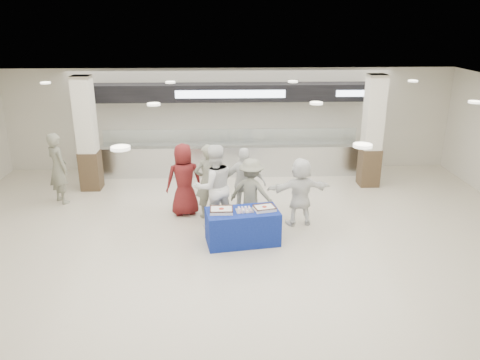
{
  "coord_description": "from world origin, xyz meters",
  "views": [
    {
      "loc": [
        -0.25,
        -8.58,
        4.7
      ],
      "look_at": [
        0.14,
        1.6,
        1.11
      ],
      "focal_mm": 35.0,
      "sensor_mm": 36.0,
      "label": 1
    }
  ],
  "objects_px": {
    "display_table": "(243,227)",
    "chef_tall": "(214,187)",
    "sheet_cake_left": "(221,210)",
    "soldier_a": "(208,181)",
    "civilian_white": "(300,192)",
    "chef_short": "(245,183)",
    "cupcake_tray": "(245,210)",
    "civilian_maroon": "(184,180)",
    "soldier_bg": "(58,168)",
    "soldier_b": "(251,192)",
    "sheet_cake_right": "(265,208)"
  },
  "relations": [
    {
      "from": "soldier_a",
      "to": "display_table",
      "type": "bearing_deg",
      "value": 95.61
    },
    {
      "from": "sheet_cake_left",
      "to": "chef_tall",
      "type": "relative_size",
      "value": 0.24
    },
    {
      "from": "cupcake_tray",
      "to": "chef_tall",
      "type": "xyz_separation_m",
      "value": [
        -0.66,
        0.89,
        0.21
      ]
    },
    {
      "from": "sheet_cake_left",
      "to": "chef_short",
      "type": "distance_m",
      "value": 1.53
    },
    {
      "from": "chef_tall",
      "to": "soldier_bg",
      "type": "height_order",
      "value": "chef_tall"
    },
    {
      "from": "chef_tall",
      "to": "soldier_b",
      "type": "xyz_separation_m",
      "value": [
        0.86,
        0.07,
        -0.18
      ]
    },
    {
      "from": "cupcake_tray",
      "to": "soldier_a",
      "type": "relative_size",
      "value": 0.22
    },
    {
      "from": "display_table",
      "to": "sheet_cake_left",
      "type": "distance_m",
      "value": 0.62
    },
    {
      "from": "sheet_cake_left",
      "to": "soldier_a",
      "type": "bearing_deg",
      "value": 102.29
    },
    {
      "from": "chef_tall",
      "to": "soldier_b",
      "type": "height_order",
      "value": "chef_tall"
    },
    {
      "from": "civilian_maroon",
      "to": "soldier_b",
      "type": "relative_size",
      "value": 1.11
    },
    {
      "from": "chef_tall",
      "to": "sheet_cake_left",
      "type": "bearing_deg",
      "value": 78.99
    },
    {
      "from": "chef_tall",
      "to": "civilian_maroon",
      "type": "bearing_deg",
      "value": -66.2
    },
    {
      "from": "sheet_cake_right",
      "to": "civilian_white",
      "type": "distance_m",
      "value": 1.27
    },
    {
      "from": "soldier_a",
      "to": "soldier_b",
      "type": "relative_size",
      "value": 1.13
    },
    {
      "from": "chef_tall",
      "to": "civilian_white",
      "type": "relative_size",
      "value": 1.21
    },
    {
      "from": "display_table",
      "to": "chef_tall",
      "type": "distance_m",
      "value": 1.24
    },
    {
      "from": "sheet_cake_right",
      "to": "chef_short",
      "type": "relative_size",
      "value": 0.29
    },
    {
      "from": "soldier_bg",
      "to": "soldier_a",
      "type": "bearing_deg",
      "value": -150.9
    },
    {
      "from": "sheet_cake_right",
      "to": "chef_short",
      "type": "distance_m",
      "value": 1.39
    },
    {
      "from": "display_table",
      "to": "cupcake_tray",
      "type": "relative_size",
      "value": 3.87
    },
    {
      "from": "cupcake_tray",
      "to": "display_table",
      "type": "bearing_deg",
      "value": 163.15
    },
    {
      "from": "sheet_cake_right",
      "to": "civilian_maroon",
      "type": "relative_size",
      "value": 0.28
    },
    {
      "from": "chef_tall",
      "to": "cupcake_tray",
      "type": "bearing_deg",
      "value": 105.58
    },
    {
      "from": "civilian_maroon",
      "to": "chef_short",
      "type": "xyz_separation_m",
      "value": [
        1.47,
        -0.26,
        -0.02
      ]
    },
    {
      "from": "soldier_bg",
      "to": "civilian_white",
      "type": "bearing_deg",
      "value": -150.24
    },
    {
      "from": "chef_tall",
      "to": "display_table",
      "type": "bearing_deg",
      "value": 104.05
    },
    {
      "from": "sheet_cake_right",
      "to": "chef_short",
      "type": "height_order",
      "value": "chef_short"
    },
    {
      "from": "display_table",
      "to": "soldier_bg",
      "type": "relative_size",
      "value": 0.82
    },
    {
      "from": "civilian_maroon",
      "to": "civilian_white",
      "type": "height_order",
      "value": "civilian_maroon"
    },
    {
      "from": "soldier_a",
      "to": "civilian_white",
      "type": "bearing_deg",
      "value": 143.47
    },
    {
      "from": "soldier_b",
      "to": "soldier_bg",
      "type": "distance_m",
      "value": 5.21
    },
    {
      "from": "soldier_a",
      "to": "chef_short",
      "type": "bearing_deg",
      "value": 152.29
    },
    {
      "from": "chef_tall",
      "to": "chef_short",
      "type": "relative_size",
      "value": 1.12
    },
    {
      "from": "display_table",
      "to": "sheet_cake_left",
      "type": "relative_size",
      "value": 3.2
    },
    {
      "from": "civilian_white",
      "to": "sheet_cake_right",
      "type": "bearing_deg",
      "value": 36.21
    },
    {
      "from": "soldier_a",
      "to": "civilian_white",
      "type": "distance_m",
      "value": 2.23
    },
    {
      "from": "soldier_b",
      "to": "civilian_white",
      "type": "xyz_separation_m",
      "value": [
        1.14,
        -0.03,
        0.01
      ]
    },
    {
      "from": "soldier_b",
      "to": "civilian_white",
      "type": "bearing_deg",
      "value": -158.96
    },
    {
      "from": "soldier_a",
      "to": "soldier_b",
      "type": "height_order",
      "value": "soldier_a"
    },
    {
      "from": "chef_tall",
      "to": "soldier_b",
      "type": "distance_m",
      "value": 0.88
    },
    {
      "from": "sheet_cake_left",
      "to": "soldier_a",
      "type": "height_order",
      "value": "soldier_a"
    },
    {
      "from": "chef_short",
      "to": "civilian_white",
      "type": "bearing_deg",
      "value": 170.9
    },
    {
      "from": "cupcake_tray",
      "to": "chef_tall",
      "type": "height_order",
      "value": "chef_tall"
    },
    {
      "from": "sheet_cake_right",
      "to": "soldier_a",
      "type": "relative_size",
      "value": 0.28
    },
    {
      "from": "soldier_a",
      "to": "soldier_b",
      "type": "bearing_deg",
      "value": 131.18
    },
    {
      "from": "display_table",
      "to": "cupcake_tray",
      "type": "xyz_separation_m",
      "value": [
        0.05,
        -0.01,
        0.4
      ]
    },
    {
      "from": "chef_tall",
      "to": "chef_short",
      "type": "distance_m",
      "value": 0.88
    },
    {
      "from": "chef_tall",
      "to": "soldier_a",
      "type": "bearing_deg",
      "value": -95.27
    },
    {
      "from": "cupcake_tray",
      "to": "chef_tall",
      "type": "relative_size",
      "value": 0.2
    }
  ]
}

